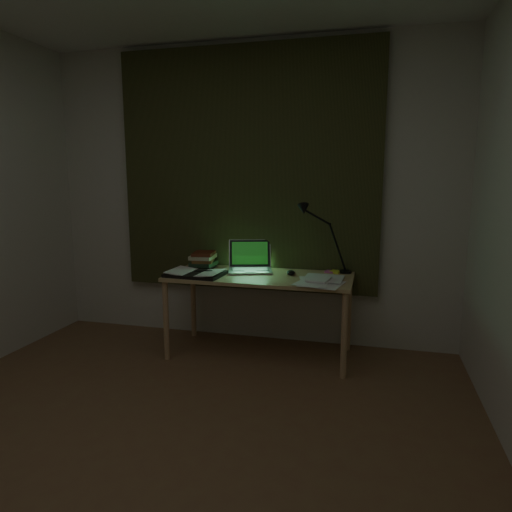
{
  "coord_description": "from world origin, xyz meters",
  "views": [
    {
      "loc": [
        1.04,
        -1.76,
        1.4
      ],
      "look_at": [
        0.2,
        1.49,
        0.82
      ],
      "focal_mm": 32.0,
      "sensor_mm": 36.0,
      "label": 1
    }
  ],
  "objects_px": {
    "desk": "(260,315)",
    "desk_lamp": "(346,240)",
    "loose_papers": "(312,279)",
    "open_textbook": "(196,273)",
    "book_stack": "(204,260)",
    "laptop": "(250,257)"
  },
  "relations": [
    {
      "from": "desk",
      "to": "book_stack",
      "type": "distance_m",
      "value": 0.67
    },
    {
      "from": "desk",
      "to": "desk_lamp",
      "type": "relative_size",
      "value": 2.69
    },
    {
      "from": "open_textbook",
      "to": "desk",
      "type": "bearing_deg",
      "value": 19.84
    },
    {
      "from": "open_textbook",
      "to": "desk_lamp",
      "type": "relative_size",
      "value": 0.81
    },
    {
      "from": "laptop",
      "to": "desk_lamp",
      "type": "bearing_deg",
      "value": -4.81
    },
    {
      "from": "loose_papers",
      "to": "laptop",
      "type": "bearing_deg",
      "value": 161.09
    },
    {
      "from": "desk",
      "to": "book_stack",
      "type": "relative_size",
      "value": 6.56
    },
    {
      "from": "loose_papers",
      "to": "book_stack",
      "type": "bearing_deg",
      "value": 166.27
    },
    {
      "from": "desk",
      "to": "desk_lamp",
      "type": "distance_m",
      "value": 0.9
    },
    {
      "from": "book_stack",
      "to": "loose_papers",
      "type": "height_order",
      "value": "book_stack"
    },
    {
      "from": "book_stack",
      "to": "loose_papers",
      "type": "bearing_deg",
      "value": -13.73
    },
    {
      "from": "open_textbook",
      "to": "book_stack",
      "type": "distance_m",
      "value": 0.29
    },
    {
      "from": "desk",
      "to": "open_textbook",
      "type": "xyz_separation_m",
      "value": [
        -0.48,
        -0.14,
        0.34
      ]
    },
    {
      "from": "open_textbook",
      "to": "loose_papers",
      "type": "distance_m",
      "value": 0.9
    },
    {
      "from": "open_textbook",
      "to": "book_stack",
      "type": "xyz_separation_m",
      "value": [
        -0.04,
        0.29,
        0.05
      ]
    },
    {
      "from": "desk",
      "to": "loose_papers",
      "type": "xyz_separation_m",
      "value": [
        0.42,
        -0.08,
        0.33
      ]
    },
    {
      "from": "open_textbook",
      "to": "book_stack",
      "type": "height_order",
      "value": "book_stack"
    },
    {
      "from": "loose_papers",
      "to": "desk_lamp",
      "type": "xyz_separation_m",
      "value": [
        0.22,
        0.33,
        0.25
      ]
    },
    {
      "from": "desk",
      "to": "loose_papers",
      "type": "relative_size",
      "value": 4.01
    },
    {
      "from": "desk",
      "to": "open_textbook",
      "type": "distance_m",
      "value": 0.6
    },
    {
      "from": "laptop",
      "to": "loose_papers",
      "type": "bearing_deg",
      "value": -35.35
    },
    {
      "from": "laptop",
      "to": "desk_lamp",
      "type": "height_order",
      "value": "desk_lamp"
    }
  ]
}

